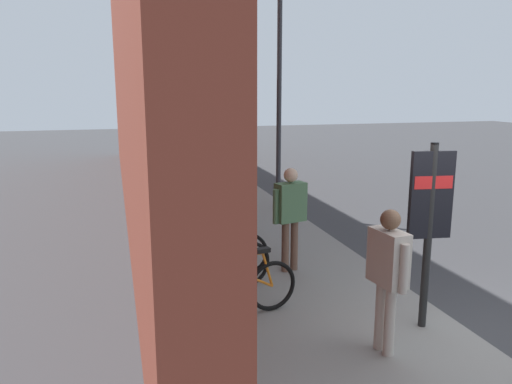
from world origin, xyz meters
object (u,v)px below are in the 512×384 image
object	(u,v)px
bicycle_under_window	(220,268)
pedestrian_near_bus	(290,209)
bicycle_by_door	(215,253)
bicycle_nearest_sign	(238,290)
transit_info_sign	(430,207)
pedestrian_crossing_street	(236,180)
street_lamp	(279,82)
bicycle_mid_rack	(203,228)
bicycle_far_end	(204,240)
pedestrian_by_facade	(388,267)

from	to	relation	value
bicycle_under_window	pedestrian_near_bus	xyz separation A→B (m)	(0.62, -1.33, 0.69)
bicycle_by_door	bicycle_nearest_sign	bearing A→B (deg)	179.64
transit_info_sign	pedestrian_crossing_street	distance (m)	5.36
transit_info_sign	street_lamp	bearing A→B (deg)	-1.92
pedestrian_crossing_street	street_lamp	size ratio (longest dim) A/B	0.33
bicycle_under_window	bicycle_mid_rack	bearing A→B (deg)	-3.11
bicycle_far_end	pedestrian_crossing_street	distance (m)	2.31
bicycle_far_end	bicycle_mid_rack	distance (m)	0.78
bicycle_by_door	pedestrian_by_facade	world-z (taller)	pedestrian_by_facade
bicycle_under_window	bicycle_far_end	bearing A→B (deg)	-0.56
bicycle_by_door	bicycle_mid_rack	world-z (taller)	same
bicycle_under_window	street_lamp	world-z (taller)	street_lamp
pedestrian_near_bus	street_lamp	distance (m)	4.95
bicycle_under_window	bicycle_by_door	distance (m)	0.73
pedestrian_by_facade	street_lamp	bearing A→B (deg)	-8.31
pedestrian_by_facade	bicycle_under_window	bearing A→B (deg)	34.11
bicycle_under_window	street_lamp	bearing A→B (deg)	-27.28
pedestrian_near_bus	pedestrian_crossing_street	distance (m)	2.81
bicycle_by_door	pedestrian_near_bus	bearing A→B (deg)	-95.00
bicycle_nearest_sign	street_lamp	size ratio (longest dim) A/B	0.32
transit_info_sign	street_lamp	world-z (taller)	street_lamp
pedestrian_by_facade	bicycle_nearest_sign	bearing A→B (deg)	47.16
bicycle_far_end	street_lamp	xyz separation A→B (m)	(3.45, -2.53, 2.80)
pedestrian_crossing_street	pedestrian_by_facade	xyz separation A→B (m)	(-5.63, -0.42, -0.03)
bicycle_under_window	bicycle_nearest_sign	bearing A→B (deg)	-175.89
bicycle_by_door	street_lamp	distance (m)	5.62
bicycle_nearest_sign	bicycle_mid_rack	xyz separation A→B (m)	(3.14, -0.06, 0.00)
bicycle_by_door	street_lamp	bearing A→B (deg)	-30.45
bicycle_nearest_sign	pedestrian_by_facade	world-z (taller)	pedestrian_by_facade
bicycle_nearest_sign	pedestrian_crossing_street	bearing A→B (deg)	-13.28
street_lamp	transit_info_sign	bearing A→B (deg)	178.08
bicycle_far_end	bicycle_under_window	bearing A→B (deg)	179.44
bicycle_by_door	pedestrian_by_facade	distance (m)	3.34
pedestrian_near_bus	street_lamp	size ratio (longest dim) A/B	0.33
pedestrian_by_facade	street_lamp	size ratio (longest dim) A/B	0.32
pedestrian_crossing_street	bicycle_by_door	bearing A→B (deg)	159.49
bicycle_nearest_sign	bicycle_by_door	xyz separation A→B (m)	(1.61, -0.01, 0.00)
pedestrian_near_bus	bicycle_by_door	bearing A→B (deg)	85.00
bicycle_mid_rack	street_lamp	bearing A→B (deg)	-42.13
pedestrian_near_bus	bicycle_far_end	bearing A→B (deg)	56.72
bicycle_by_door	pedestrian_crossing_street	world-z (taller)	pedestrian_crossing_street
bicycle_mid_rack	transit_info_sign	world-z (taller)	transit_info_sign
pedestrian_crossing_street	bicycle_far_end	bearing A→B (deg)	151.18
bicycle_under_window	transit_info_sign	bearing A→B (deg)	-127.34
bicycle_nearest_sign	street_lamp	distance (m)	6.91
bicycle_under_window	pedestrian_near_bus	distance (m)	1.62
bicycle_by_door	bicycle_far_end	world-z (taller)	same
pedestrian_by_facade	bicycle_by_door	bearing A→B (deg)	25.84
bicycle_mid_rack	bicycle_by_door	bearing A→B (deg)	178.16
bicycle_mid_rack	pedestrian_by_facade	distance (m)	4.72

